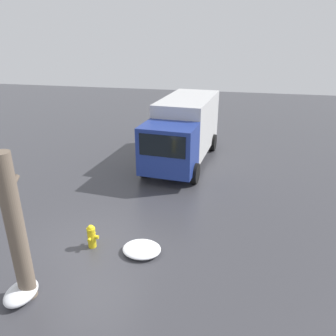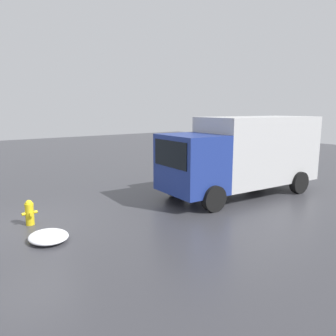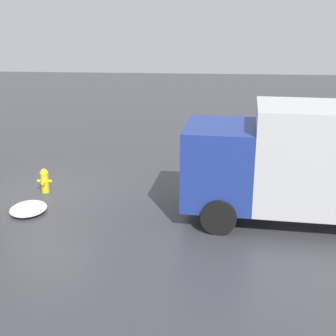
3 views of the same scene
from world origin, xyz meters
name	(u,v)px [view 1 (image 1 of 3)]	position (x,y,z in m)	size (l,w,h in m)	color
ground_plane	(93,246)	(0.00, 0.00, 0.00)	(60.00, 60.00, 0.00)	#38383D
fire_hydrant	(92,236)	(0.00, 0.00, 0.39)	(0.45, 0.35, 0.76)	yellow
tree_trunk	(16,230)	(-2.22, 0.70, 1.91)	(0.63, 0.42, 3.80)	#6B5B4C
delivery_truck	(184,128)	(7.93, -1.45, 1.69)	(6.98, 3.04, 3.11)	navy
pedestrian	(148,148)	(6.64, 0.07, 0.99)	(0.40, 0.40, 1.82)	#23232D
snow_pile_by_hydrant	(142,249)	(0.05, -1.57, 0.12)	(1.00, 1.16, 0.23)	white
snow_pile_curbside	(21,293)	(-2.35, 0.80, 0.17)	(0.98, 0.71, 0.34)	white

